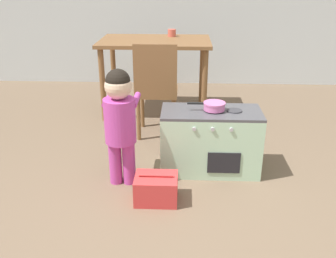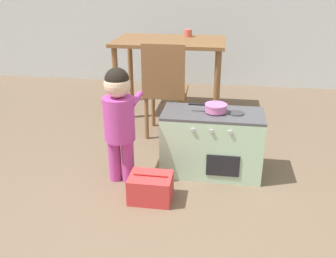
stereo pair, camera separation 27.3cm
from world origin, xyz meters
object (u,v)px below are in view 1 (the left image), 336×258
at_px(dining_chair_near, 157,89).
at_px(cup_on_table, 172,33).
at_px(toy_pot, 214,106).
at_px(play_kitchen, 211,141).
at_px(child_figure, 120,116).
at_px(dining_table, 155,51).
at_px(toy_basket, 157,189).

bearing_deg(dining_chair_near, cup_on_table, 83.21).
bearing_deg(cup_on_table, toy_pot, -76.50).
relative_size(toy_pot, cup_on_table, 3.24).
relative_size(toy_pot, dining_chair_near, 0.32).
bearing_deg(play_kitchen, cup_on_table, 102.95).
xyz_separation_m(child_figure, cup_on_table, (0.29, 1.73, 0.30)).
relative_size(child_figure, dining_chair_near, 0.97).
bearing_deg(toy_pot, child_figure, -161.22).
distance_m(dining_table, dining_chair_near, 0.71).
bearing_deg(dining_table, dining_chair_near, -85.04).
bearing_deg(play_kitchen, toy_basket, -130.24).
distance_m(play_kitchen, dining_chair_near, 0.79).
distance_m(toy_pot, dining_table, 1.40).
bearing_deg(dining_table, cup_on_table, 52.22).
height_order(toy_pot, child_figure, child_figure).
height_order(child_figure, toy_basket, child_figure).
bearing_deg(toy_pot, toy_basket, -131.31).
distance_m(play_kitchen, toy_basket, 0.61).
bearing_deg(cup_on_table, toy_basket, -90.99).
height_order(child_figure, cup_on_table, cup_on_table).
relative_size(toy_basket, cup_on_table, 3.29).
distance_m(play_kitchen, cup_on_table, 1.65).
bearing_deg(toy_basket, cup_on_table, 89.01).
bearing_deg(play_kitchen, child_figure, -160.85).
bearing_deg(toy_pot, play_kitchen, -178.17).
bearing_deg(dining_table, child_figure, -94.89).
height_order(child_figure, dining_chair_near, dining_chair_near).
bearing_deg(cup_on_table, dining_table, -127.78).
relative_size(dining_table, cup_on_table, 13.14).
bearing_deg(dining_chair_near, toy_pot, -52.74).
bearing_deg(dining_chair_near, play_kitchen, -53.65).
height_order(toy_pot, cup_on_table, cup_on_table).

